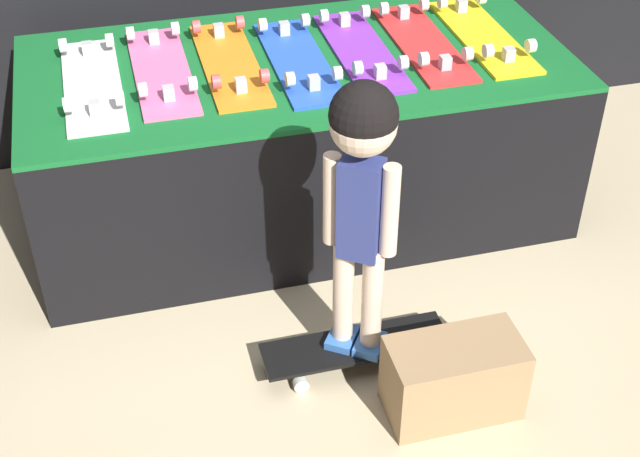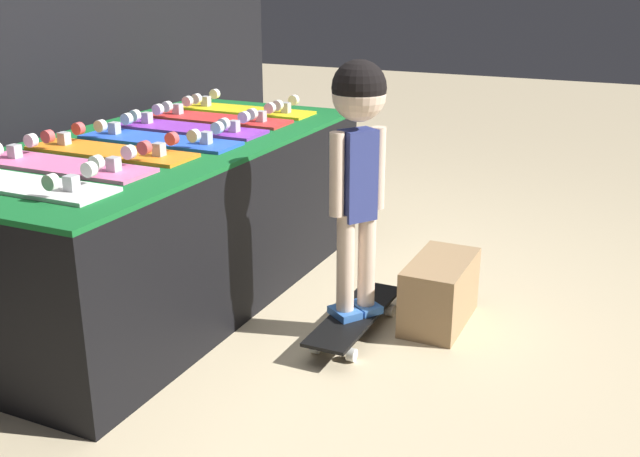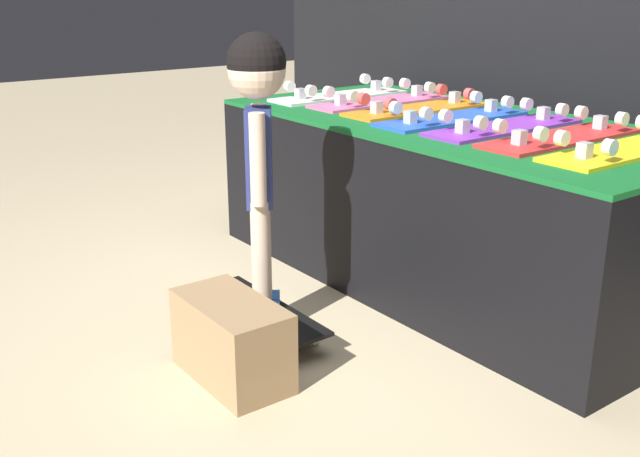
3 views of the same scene
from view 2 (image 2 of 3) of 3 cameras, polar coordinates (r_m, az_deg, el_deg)
name	(u,v)px [view 2 (image 2 of 3)]	position (r m, az deg, el deg)	size (l,w,h in m)	color
ground_plane	(297,318)	(3.21, -1.73, -6.80)	(16.00, 16.00, 0.00)	beige
back_wall	(20,16)	(3.73, -21.91, 14.78)	(4.23, 0.10, 2.42)	black
display_rack	(160,218)	(3.42, -12.06, 0.76)	(2.13, 1.02, 0.70)	black
skateboard_white_on_rack	(18,182)	(2.76, -22.03, 3.33)	(0.21, 0.73, 0.09)	white
skateboard_pink_on_rack	(63,164)	(2.96, -18.99, 4.70)	(0.21, 0.73, 0.09)	pink
skateboard_orange_on_rack	(111,149)	(3.15, -15.67, 5.82)	(0.21, 0.73, 0.09)	orange
skateboard_blue_on_rack	(159,138)	(3.31, -12.15, 6.75)	(0.21, 0.73, 0.09)	blue
skateboard_purple_on_rack	(190,127)	(3.53, -9.90, 7.64)	(0.21, 0.73, 0.09)	purple
skateboard_red_on_rack	(219,117)	(3.75, -7.73, 8.40)	(0.21, 0.73, 0.09)	red
skateboard_yellow_on_rack	(245,109)	(3.97, -5.73, 9.07)	(0.21, 0.73, 0.09)	yellow
skateboard_on_floor	(355,317)	(3.05, 2.70, -6.77)	(0.65, 0.18, 0.09)	black
child	(358,142)	(2.81, 2.93, 6.63)	(0.23, 0.21, 1.01)	#3870C6
storage_box	(440,292)	(3.16, 9.10, -4.77)	(0.43, 0.23, 0.28)	#A37F56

